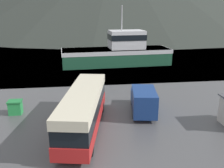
{
  "coord_description": "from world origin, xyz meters",
  "views": [
    {
      "loc": [
        -0.31,
        -10.44,
        9.74
      ],
      "look_at": [
        2.94,
        14.66,
        2.0
      ],
      "focal_mm": 40.0,
      "sensor_mm": 36.0,
      "label": 1
    }
  ],
  "objects": [
    {
      "name": "mooring_bollard",
      "position": [
        2.33,
        18.92,
        0.48
      ],
      "size": [
        0.36,
        0.36,
        0.89
      ],
      "color": "black",
      "rests_on": "ground"
    },
    {
      "name": "storage_bin",
      "position": [
        -6.63,
        12.65,
        0.68
      ],
      "size": [
        1.28,
        1.1,
        1.33
      ],
      "color": "green",
      "rests_on": "ground"
    },
    {
      "name": "fishing_boat",
      "position": [
        6.45,
        33.18,
        2.22
      ],
      "size": [
        19.41,
        7.0,
        10.19
      ],
      "rotation": [
        0.0,
        0.0,
        1.63
      ],
      "color": "#1E5138",
      "rests_on": "water_surface"
    },
    {
      "name": "tour_bus",
      "position": [
        -0.18,
        8.62,
        1.87
      ],
      "size": [
        4.53,
        11.34,
        3.33
      ],
      "rotation": [
        0.0,
        0.0,
        -0.19
      ],
      "color": "red",
      "rests_on": "ground"
    },
    {
      "name": "water_surface",
      "position": [
        0.0,
        140.71,
        0.0
      ],
      "size": [
        240.0,
        240.0,
        0.0
      ],
      "primitive_type": "plane",
      "color": "slate",
      "rests_on": "ground"
    },
    {
      "name": "delivery_van",
      "position": [
        5.52,
        11.3,
        1.3
      ],
      "size": [
        2.99,
        5.94,
        2.47
      ],
      "rotation": [
        0.0,
        0.0,
        -0.16
      ],
      "color": "navy",
      "rests_on": "ground"
    }
  ]
}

